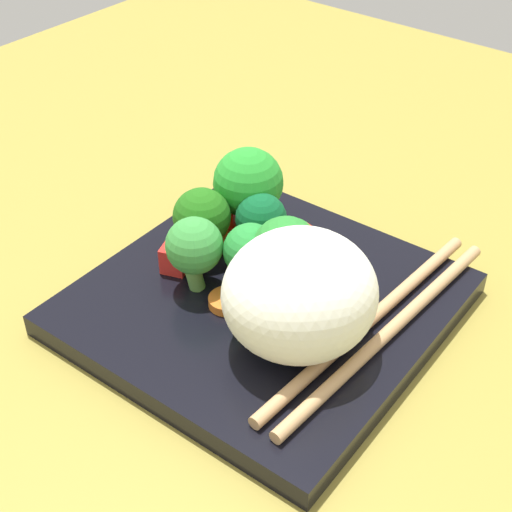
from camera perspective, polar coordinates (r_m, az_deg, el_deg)
ground_plane at (r=54.40cm, az=0.53°, el=-5.05°), size 110.00×110.00×2.00cm
square_plate at (r=53.18cm, az=0.54°, el=-3.60°), size 23.73×23.73×1.66cm
rice_mound at (r=46.57cm, az=3.30°, el=-2.90°), size 12.98×13.13×8.00cm
broccoli_floret_0 at (r=51.16cm, az=-0.56°, el=0.10°), size 3.79×3.79×5.27cm
broccoli_floret_1 at (r=54.68cm, az=0.39°, el=2.72°), size 3.77×3.77×5.00cm
broccoli_floret_2 at (r=54.89cm, az=-4.10°, el=2.91°), size 4.25×4.25×5.28cm
broccoli_floret_3 at (r=51.39cm, az=-4.67°, el=0.69°), size 3.98×3.98×5.61cm
broccoli_floret_4 at (r=50.05cm, az=2.28°, el=0.33°), size 4.70×4.70×6.38cm
broccoli_floret_5 at (r=56.53cm, az=-0.58°, el=5.48°), size 5.28×5.28×7.01cm
carrot_slice_0 at (r=57.35cm, az=-1.76°, el=1.38°), size 3.33×3.33×0.68cm
carrot_slice_1 at (r=51.64cm, az=-2.21°, el=-3.42°), size 3.56×3.56×0.66cm
carrot_slice_2 at (r=55.13cm, az=3.92°, el=-0.49°), size 3.02×3.02×0.56cm
carrot_slice_3 at (r=54.62cm, az=-1.11°, el=-0.79°), size 2.90×2.90×0.59cm
carrot_slice_5 at (r=58.32cm, az=2.25°, el=2.04°), size 2.79×2.79×0.65cm
pepper_chunk_0 at (r=54.62cm, az=-6.06°, el=-0.07°), size 2.39×2.54×2.02cm
pepper_chunk_1 at (r=56.82cm, az=3.56°, el=1.31°), size 2.07×2.39×1.29cm
pepper_chunk_3 at (r=53.89cm, az=1.47°, el=-0.36°), size 3.64×3.60×2.14cm
pepper_chunk_4 at (r=58.46cm, az=-2.79°, el=3.01°), size 3.44×3.28×2.14cm
chopstick_pair at (r=50.23cm, az=9.25°, el=-5.23°), size 3.48×23.11×0.88cm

